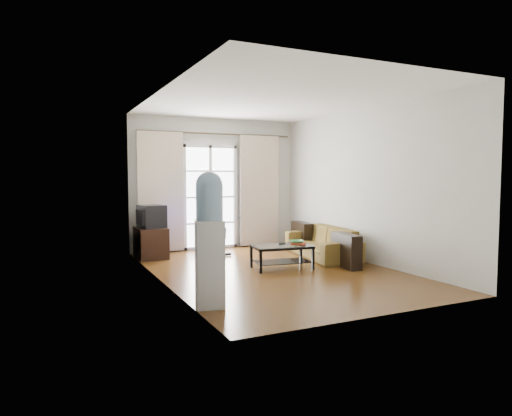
{
  "coord_description": "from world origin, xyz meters",
  "views": [
    {
      "loc": [
        -3.34,
        -6.39,
        1.51
      ],
      "look_at": [
        -0.14,
        0.35,
        0.99
      ],
      "focal_mm": 32.0,
      "sensor_mm": 36.0,
      "label": 1
    }
  ],
  "objects_px": {
    "crt_tv": "(151,216)",
    "water_cooler": "(210,237)",
    "tv_stand": "(151,243)",
    "sofa": "(321,242)",
    "coffee_table": "(282,254)",
    "task_chair": "(213,241)"
  },
  "relations": [
    {
      "from": "tv_stand",
      "to": "water_cooler",
      "type": "height_order",
      "value": "water_cooler"
    },
    {
      "from": "coffee_table",
      "to": "crt_tv",
      "type": "relative_size",
      "value": 1.94
    },
    {
      "from": "crt_tv",
      "to": "task_chair",
      "type": "height_order",
      "value": "task_chair"
    },
    {
      "from": "sofa",
      "to": "task_chair",
      "type": "bearing_deg",
      "value": -108.29
    },
    {
      "from": "sofa",
      "to": "coffee_table",
      "type": "xyz_separation_m",
      "value": [
        -1.19,
        -0.63,
        -0.03
      ]
    },
    {
      "from": "coffee_table",
      "to": "water_cooler",
      "type": "relative_size",
      "value": 0.65
    },
    {
      "from": "crt_tv",
      "to": "water_cooler",
      "type": "height_order",
      "value": "water_cooler"
    },
    {
      "from": "tv_stand",
      "to": "water_cooler",
      "type": "distance_m",
      "value": 3.53
    },
    {
      "from": "task_chair",
      "to": "water_cooler",
      "type": "distance_m",
      "value": 3.38
    },
    {
      "from": "coffee_table",
      "to": "task_chair",
      "type": "distance_m",
      "value": 1.69
    },
    {
      "from": "tv_stand",
      "to": "water_cooler",
      "type": "xyz_separation_m",
      "value": [
        -0.09,
        -3.49,
        0.54
      ]
    },
    {
      "from": "coffee_table",
      "to": "tv_stand",
      "type": "bearing_deg",
      "value": 131.41
    },
    {
      "from": "tv_stand",
      "to": "task_chair",
      "type": "height_order",
      "value": "task_chair"
    },
    {
      "from": "crt_tv",
      "to": "sofa",
      "type": "bearing_deg",
      "value": -34.25
    },
    {
      "from": "sofa",
      "to": "task_chair",
      "type": "height_order",
      "value": "task_chair"
    },
    {
      "from": "coffee_table",
      "to": "tv_stand",
      "type": "height_order",
      "value": "tv_stand"
    },
    {
      "from": "sofa",
      "to": "crt_tv",
      "type": "xyz_separation_m",
      "value": [
        -2.89,
        1.27,
        0.49
      ]
    },
    {
      "from": "crt_tv",
      "to": "water_cooler",
      "type": "xyz_separation_m",
      "value": [
        -0.09,
        -3.46,
        0.05
      ]
    },
    {
      "from": "coffee_table",
      "to": "water_cooler",
      "type": "bearing_deg",
      "value": -139.07
    },
    {
      "from": "sofa",
      "to": "coffee_table",
      "type": "height_order",
      "value": "sofa"
    },
    {
      "from": "tv_stand",
      "to": "crt_tv",
      "type": "height_order",
      "value": "crt_tv"
    },
    {
      "from": "sofa",
      "to": "task_chair",
      "type": "relative_size",
      "value": 2.0
    }
  ]
}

